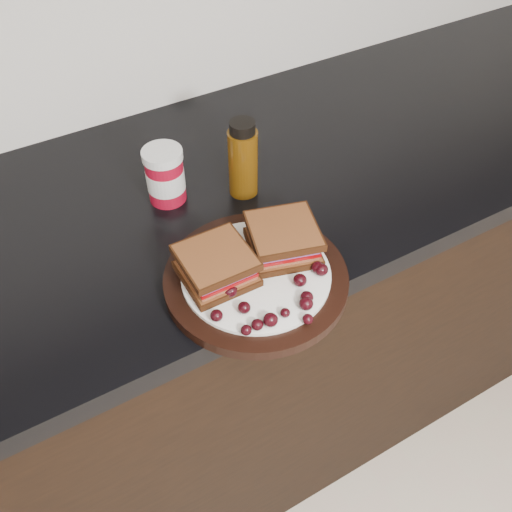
{
  "coord_description": "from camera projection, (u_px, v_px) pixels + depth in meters",
  "views": [
    {
      "loc": [
        -0.05,
        0.97,
        1.56
      ],
      "look_at": [
        0.23,
        1.47,
        0.96
      ],
      "focal_mm": 40.0,
      "sensor_mm": 36.0,
      "label": 1
    }
  ],
  "objects": [
    {
      "name": "plate",
      "position": [
        256.0,
        279.0,
        0.87
      ],
      "size": [
        0.28,
        0.28,
        0.02
      ],
      "primitive_type": "cylinder",
      "color": "black",
      "rests_on": "countertop"
    },
    {
      "name": "grape_3",
      "position": [
        257.0,
        325.0,
        0.78
      ],
      "size": [
        0.02,
        0.02,
        0.02
      ],
      "primitive_type": "ellipsoid",
      "color": "black",
      "rests_on": "plate"
    },
    {
      "name": "grape_10",
      "position": [
        321.0,
        270.0,
        0.85
      ],
      "size": [
        0.02,
        0.02,
        0.02
      ],
      "primitive_type": "ellipsoid",
      "color": "black",
      "rests_on": "plate"
    },
    {
      "name": "grape_5",
      "position": [
        285.0,
        313.0,
        0.79
      ],
      "size": [
        0.01,
        0.01,
        0.01
      ],
      "primitive_type": "ellipsoid",
      "color": "black",
      "rests_on": "plate"
    },
    {
      "name": "sandwich_left",
      "position": [
        216.0,
        266.0,
        0.83
      ],
      "size": [
        0.1,
        0.1,
        0.05
      ],
      "primitive_type": null,
      "rotation": [
        0.0,
        0.0,
        -0.0
      ],
      "color": "brown",
      "rests_on": "plate"
    },
    {
      "name": "grape_19",
      "position": [
        205.0,
        274.0,
        0.84
      ],
      "size": [
        0.02,
        0.02,
        0.02
      ],
      "primitive_type": "ellipsoid",
      "color": "black",
      "rests_on": "plate"
    },
    {
      "name": "grape_11",
      "position": [
        318.0,
        267.0,
        0.85
      ],
      "size": [
        0.02,
        0.02,
        0.02
      ],
      "primitive_type": "ellipsoid",
      "color": "black",
      "rests_on": "plate"
    },
    {
      "name": "grape_12",
      "position": [
        308.0,
        258.0,
        0.86
      ],
      "size": [
        0.02,
        0.02,
        0.02
      ],
      "primitive_type": "ellipsoid",
      "color": "black",
      "rests_on": "plate"
    },
    {
      "name": "grape_24",
      "position": [
        215.0,
        285.0,
        0.83
      ],
      "size": [
        0.02,
        0.02,
        0.01
      ],
      "primitive_type": "ellipsoid",
      "color": "black",
      "rests_on": "plate"
    },
    {
      "name": "base_cabinets",
      "position": [
        114.0,
        392.0,
        1.27
      ],
      "size": [
        3.96,
        0.58,
        0.86
      ],
      "primitive_type": "cube",
      "color": "black",
      "rests_on": "ground_plane"
    },
    {
      "name": "grape_0",
      "position": [
        217.0,
        316.0,
        0.79
      ],
      "size": [
        0.02,
        0.02,
        0.02
      ],
      "primitive_type": "ellipsoid",
      "color": "black",
      "rests_on": "plate"
    },
    {
      "name": "grape_4",
      "position": [
        271.0,
        320.0,
        0.78
      ],
      "size": [
        0.02,
        0.02,
        0.02
      ],
      "primitive_type": "ellipsoid",
      "color": "black",
      "rests_on": "plate"
    },
    {
      "name": "grape_2",
      "position": [
        246.0,
        330.0,
        0.77
      ],
      "size": [
        0.02,
        0.02,
        0.01
      ],
      "primitive_type": "ellipsoid",
      "color": "black",
      "rests_on": "plate"
    },
    {
      "name": "grape_9",
      "position": [
        300.0,
        280.0,
        0.83
      ],
      "size": [
        0.02,
        0.02,
        0.02
      ],
      "primitive_type": "ellipsoid",
      "color": "black",
      "rests_on": "plate"
    },
    {
      "name": "countertop",
      "position": [
        65.0,
        252.0,
        0.95
      ],
      "size": [
        3.98,
        0.6,
        0.04
      ],
      "primitive_type": "cube",
      "color": "black",
      "rests_on": "base_cabinets"
    },
    {
      "name": "grape_15",
      "position": [
        278.0,
        244.0,
        0.88
      ],
      "size": [
        0.02,
        0.02,
        0.02
      ],
      "primitive_type": "ellipsoid",
      "color": "black",
      "rests_on": "plate"
    },
    {
      "name": "grape_23",
      "position": [
        202.0,
        274.0,
        0.84
      ],
      "size": [
        0.02,
        0.02,
        0.02
      ],
      "primitive_type": "ellipsoid",
      "color": "black",
      "rests_on": "plate"
    },
    {
      "name": "grape_17",
      "position": [
        210.0,
        262.0,
        0.86
      ],
      "size": [
        0.02,
        0.02,
        0.02
      ],
      "primitive_type": "ellipsoid",
      "color": "black",
      "rests_on": "plate"
    },
    {
      "name": "sandwich_right",
      "position": [
        283.0,
        239.0,
        0.87
      ],
      "size": [
        0.13,
        0.13,
        0.05
      ],
      "primitive_type": null,
      "rotation": [
        0.0,
        0.0,
        -0.28
      ],
      "color": "brown",
      "rests_on": "plate"
    },
    {
      "name": "grape_22",
      "position": [
        210.0,
        268.0,
        0.85
      ],
      "size": [
        0.02,
        0.02,
        0.01
      ],
      "primitive_type": "ellipsoid",
      "color": "black",
      "rests_on": "plate"
    },
    {
      "name": "grape_8",
      "position": [
        307.0,
        297.0,
        0.81
      ],
      "size": [
        0.02,
        0.02,
        0.02
      ],
      "primitive_type": "ellipsoid",
      "color": "black",
      "rests_on": "plate"
    },
    {
      "name": "oil_bottle",
      "position": [
        243.0,
        158.0,
        0.97
      ],
      "size": [
        0.06,
        0.06,
        0.14
      ],
      "primitive_type": "cylinder",
      "rotation": [
        0.0,
        0.0,
        0.24
      ],
      "color": "#4B2C07",
      "rests_on": "countertop"
    },
    {
      "name": "grape_1",
      "position": [
        244.0,
        308.0,
        0.8
      ],
      "size": [
        0.02,
        0.02,
        0.02
      ],
      "primitive_type": "ellipsoid",
      "color": "black",
      "rests_on": "plate"
    },
    {
      "name": "grape_13",
      "position": [
        310.0,
        243.0,
        0.88
      ],
      "size": [
        0.02,
        0.02,
        0.02
      ],
      "primitive_type": "ellipsoid",
      "color": "black",
      "rests_on": "plate"
    },
    {
      "name": "grape_6",
      "position": [
        308.0,
        319.0,
        0.78
      ],
      "size": [
        0.02,
        0.02,
        0.01
      ],
      "primitive_type": "ellipsoid",
      "color": "black",
      "rests_on": "plate"
    },
    {
      "name": "condiment_jar",
      "position": [
        165.0,
        175.0,
        0.97
      ],
      "size": [
        0.07,
        0.07,
        0.1
      ],
      "primitive_type": "cylinder",
      "rotation": [
        0.0,
        0.0,
        -0.01
      ],
      "color": "maroon",
      "rests_on": "countertop"
    },
    {
      "name": "grape_21",
      "position": [
        229.0,
        292.0,
        0.82
      ],
      "size": [
        0.02,
        0.02,
        0.02
      ],
      "primitive_type": "ellipsoid",
      "color": "black",
      "rests_on": "plate"
    },
    {
      "name": "grape_18",
      "position": [
        198.0,
        270.0,
        0.84
      ],
      "size": [
        0.02,
        0.02,
        0.02
      ],
      "primitive_type": "ellipsoid",
      "color": "black",
      "rests_on": "plate"
    },
    {
      "name": "grape_7",
      "position": [
        306.0,
        304.0,
        0.8
      ],
      "size": [
        0.02,
        0.02,
        0.02
      ],
      "primitive_type": "ellipsoid",
      "color": "black",
      "rests_on": "plate"
    },
    {
      "name": "grape_14",
      "position": [
        285.0,
        241.0,
        0.89
      ],
      "size": [
        0.02,
        0.02,
        0.02
      ],
      "primitive_type": "ellipsoid",
      "color": "black",
      "rests_on": "plate"
    },
    {
      "name": "grape_20",
      "position": [
        231.0,
        291.0,
        0.82
      ],
      "size": [
        0.02,
        0.02,
        0.02
      ],
      "primitive_type": "ellipsoid",
      "color": "black",
      "rests_on": "plate"
    },
    {
      "name": "grape_16",
      "position": [
        217.0,
        259.0,
        0.86
      ],
      "size": [
        0.02,
        0.02,
        0.02
      ],
      "primitive_type": "ellipsoid",
      "color": "black",
      "rests_on": "plate"
    }
  ]
}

